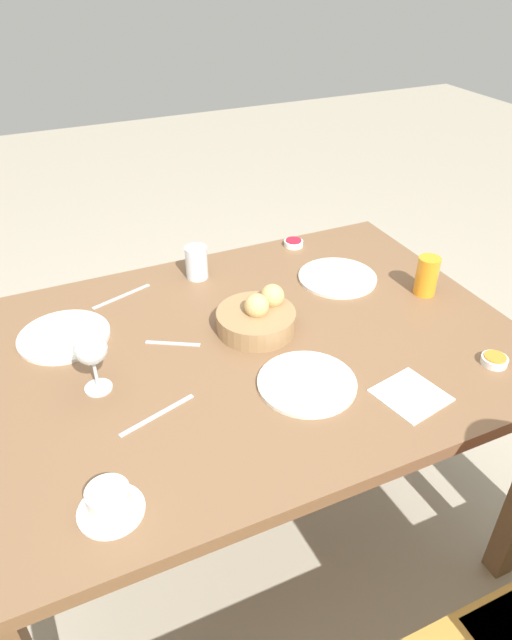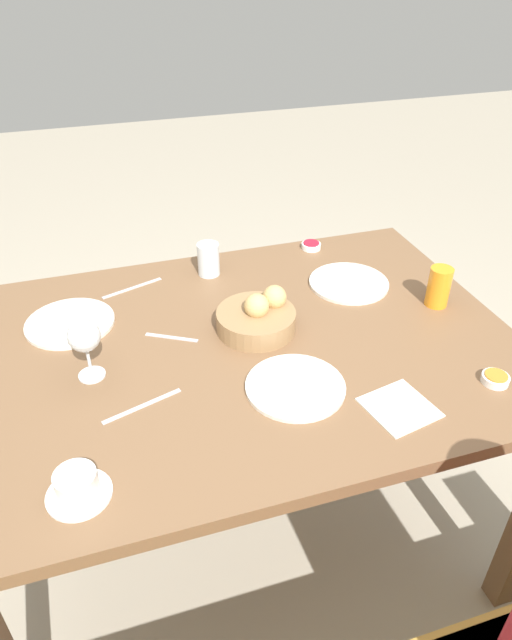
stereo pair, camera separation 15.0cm
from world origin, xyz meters
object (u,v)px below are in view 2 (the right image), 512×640
object	(u,v)px
knife_silver	(142,406)
plate_near_right	(70,323)
plate_far_center	(295,387)
juice_glass	(439,287)
bread_basket	(258,317)
fork_silver	(132,288)
napkin	(399,407)
coffee_cup	(77,486)
jam_bowl_berry	(311,246)
wine_glass	(84,338)
jam_bowl_honey	(495,379)
water_tumbler	(210,259)
plate_near_left	(349,283)
spoon_coffee	(172,337)

from	to	relation	value
knife_silver	plate_near_right	bearing A→B (deg)	-69.79
plate_far_center	juice_glass	xyz separation A→B (m)	(-0.51, -0.22, 0.05)
bread_basket	juice_glass	xyz separation A→B (m)	(-0.52, 0.04, 0.02)
fork_silver	napkin	xyz separation A→B (m)	(-0.50, 0.70, 0.00)
juice_glass	knife_silver	distance (m)	0.88
coffee_cup	jam_bowl_berry	distance (m)	1.13
wine_glass	jam_bowl_honey	xyz separation A→B (m)	(-0.90, 0.31, -0.10)
plate_near_right	knife_silver	bearing A→B (deg)	110.21
jam_bowl_honey	water_tumbler	bearing A→B (deg)	-53.55
plate_near_left	wine_glass	distance (m)	0.80
plate_near_right	spoon_coffee	xyz separation A→B (m)	(-0.25, 0.14, -0.00)
jam_bowl_honey	wine_glass	bearing A→B (deg)	-18.86
plate_far_center	napkin	bearing A→B (deg)	146.22
plate_far_center	wine_glass	xyz separation A→B (m)	(0.45, -0.19, 0.11)
water_tumbler	knife_silver	xyz separation A→B (m)	(0.29, 0.53, -0.05)
wine_glass	coffee_cup	distance (m)	0.36
bread_basket	jam_bowl_honey	bearing A→B (deg)	141.13
coffee_cup	jam_bowl_berry	xyz separation A→B (m)	(-0.80, -0.80, -0.02)
jam_bowl_berry	knife_silver	size ratio (longest dim) A/B	0.35
jam_bowl_berry	napkin	xyz separation A→B (m)	(0.10, 0.77, -0.01)
bread_basket	napkin	xyz separation A→B (m)	(-0.21, 0.39, -0.03)
plate_far_center	knife_silver	world-z (taller)	plate_far_center
wine_glass	coffee_cup	bearing A→B (deg)	82.09
water_tumbler	spoon_coffee	world-z (taller)	water_tumbler
plate_far_center	jam_bowl_honey	size ratio (longest dim) A/B	3.65
juice_glass	bread_basket	bearing A→B (deg)	-4.22
juice_glass	fork_silver	distance (m)	0.88
jam_bowl_honey	spoon_coffee	world-z (taller)	jam_bowl_honey
bread_basket	wine_glass	size ratio (longest dim) A/B	1.35
jam_bowl_honey	napkin	distance (m)	0.26
coffee_cup	jam_bowl_honey	world-z (taller)	coffee_cup
water_tumbler	napkin	bearing A→B (deg)	109.99
plate_near_right	jam_bowl_berry	size ratio (longest dim) A/B	3.69
water_tumbler	napkin	world-z (taller)	water_tumbler
juice_glass	wine_glass	bearing A→B (deg)	1.75
juice_glass	fork_silver	xyz separation A→B (m)	(0.81, -0.35, -0.06)
bread_basket	jam_bowl_honey	xyz separation A→B (m)	(-0.47, 0.38, -0.03)
jam_bowl_berry	spoon_coffee	bearing A→B (deg)	33.80
jam_bowl_berry	coffee_cup	bearing A→B (deg)	45.31
coffee_cup	fork_silver	distance (m)	0.75
plate_near_left	jam_bowl_berry	distance (m)	0.25
plate_far_center	jam_bowl_berry	world-z (taller)	jam_bowl_berry
plate_near_right	spoon_coffee	size ratio (longest dim) A/B	1.83
coffee_cup	jam_bowl_honey	size ratio (longest dim) A/B	1.94
plate_near_right	coffee_cup	distance (m)	0.59
plate_near_right	knife_silver	size ratio (longest dim) A/B	1.28
plate_far_center	knife_silver	distance (m)	0.35
plate_near_left	plate_far_center	distance (m)	0.51
plate_near_left	plate_far_center	world-z (taller)	same
plate_far_center	jam_bowl_honey	distance (m)	0.47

